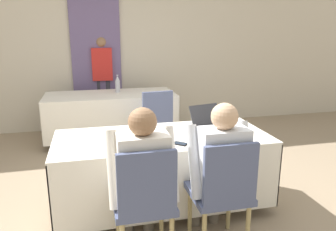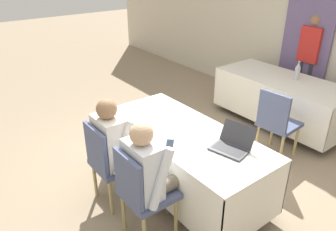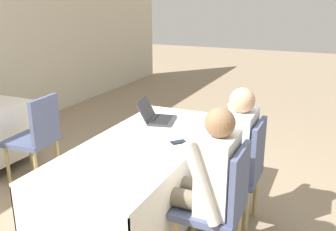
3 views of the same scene
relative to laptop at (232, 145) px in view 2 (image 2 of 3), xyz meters
The scene contains 14 objects.
ground_plane 0.95m from the laptop, 165.59° to the right, with size 24.00×24.00×0.00m, color gray.
curtain_panel 3.00m from the laptop, 110.25° to the left, with size 0.82×0.04×2.65m.
conference_table_near 0.59m from the laptop, 165.59° to the right, with size 1.98×0.86×0.74m.
conference_table_far 2.25m from the laptop, 112.56° to the left, with size 1.98×0.86×0.74m.
laptop is the anchor object (origin of this frame).
cell_phone 0.59m from the laptop, 137.29° to the right, with size 0.14×0.14×0.01m.
paper_beside_laptop 1.13m from the laptop, 160.18° to the right, with size 0.24×0.31×0.00m.
water_bottle 2.30m from the laptop, 108.62° to the left, with size 0.08×0.08×0.28m.
chair_near_left 1.23m from the laptop, 133.47° to the right, with size 0.44×0.44×0.93m.
chair_near_right 0.94m from the laptop, 104.74° to the right, with size 0.44×0.44×0.93m.
chair_far_spare 1.28m from the laptop, 105.12° to the left, with size 0.47×0.47×0.93m.
person_checkered_shirt 1.13m from the laptop, 137.12° to the right, with size 0.50×0.52×1.19m.
person_white_shirt 0.81m from the laptop, 106.64° to the right, with size 0.50×0.52×1.19m.
person_red_shirt 2.95m from the laptop, 108.41° to the left, with size 0.35×0.21×1.59m.
Camera 2 is at (2.26, -1.94, 2.40)m, focal length 35.00 mm.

